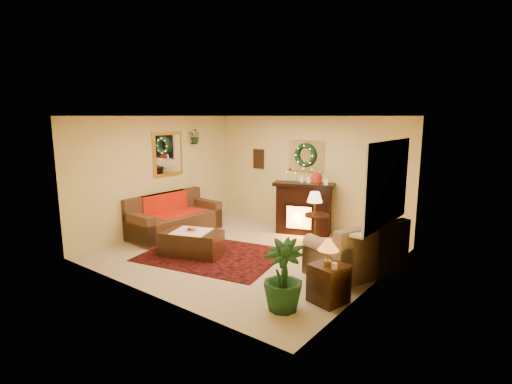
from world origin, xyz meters
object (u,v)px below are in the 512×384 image
Objects in this scene: end_table_square at (329,284)px; sofa at (174,215)px; coffee_table at (192,244)px; fireplace at (304,209)px; loveseat at (356,248)px; side_table_round at (316,229)px.

sofa is at bearing 167.99° from end_table_square.
sofa is 1.88× the size of coffee_table.
fireplace reaches higher than sofa.
sofa is 4.35m from end_table_square.
end_table_square is at bearing -62.11° from loveseat.
sofa is at bearing -153.78° from loveseat.
end_table_square is at bearing -57.35° from side_table_round.
side_table_round reaches higher than coffee_table.
coffee_table is at bearing -137.63° from loveseat.
side_table_round is 2.57m from end_table_square.
fireplace is 1.07× the size of coffee_table.
coffee_table is (-2.80, -1.09, -0.21)m from loveseat.
loveseat reaches higher than coffee_table.
coffee_table is at bearing -128.30° from side_table_round.
end_table_square is at bearing -23.77° from coffee_table.
sofa is 1.75× the size of fireplace.
side_table_round is at bearing -61.26° from fireplace.
loveseat is 1.29m from end_table_square.
sofa reaches higher than side_table_round.
fireplace is 0.76× the size of loveseat.
side_table_round is at bearing 26.29° from sofa.
coffee_table is (-0.94, -2.52, -0.34)m from fireplace.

